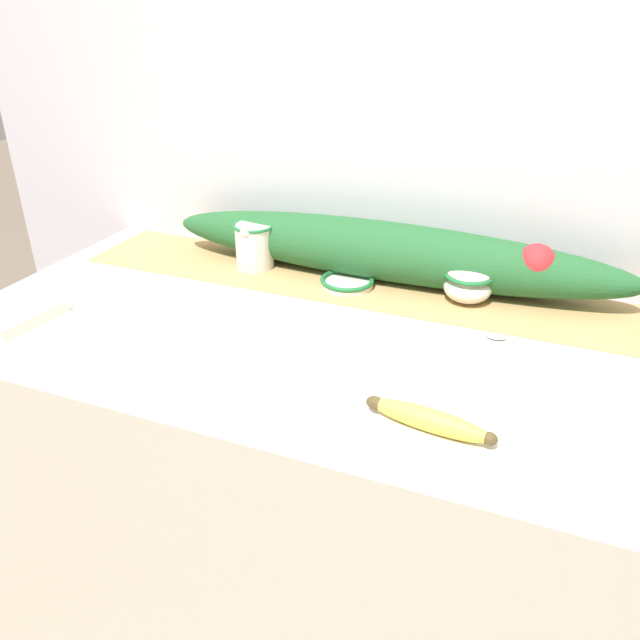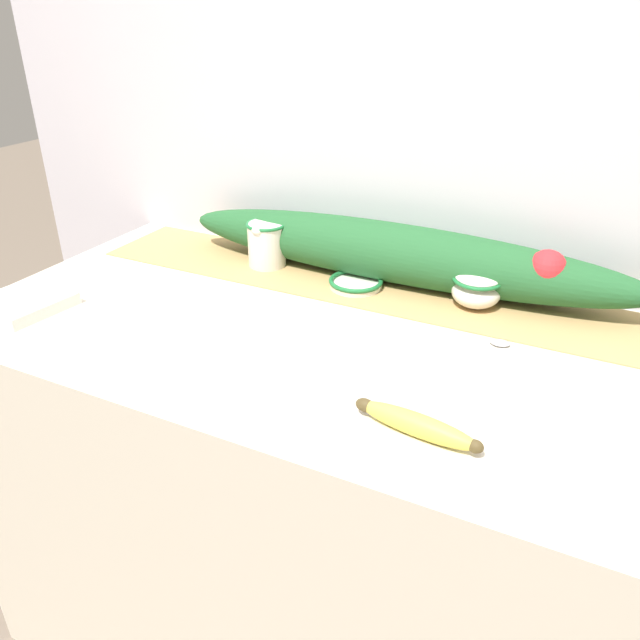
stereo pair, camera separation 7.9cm
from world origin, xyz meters
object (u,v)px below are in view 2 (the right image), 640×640
banana (417,424)px  small_dish (356,283)px  cream_pitcher (267,242)px  sugar_bowl (477,288)px  spoon (495,342)px  napkin_stack (25,302)px

banana → small_dish: bearing=123.2°
cream_pitcher → banana: cream_pitcher is taller
small_dish → banana: banana is taller
sugar_bowl → small_dish: sugar_bowl is taller
spoon → small_dish: bearing=152.2°
sugar_bowl → napkin_stack: bearing=-153.4°
napkin_stack → cream_pitcher: bearing=51.5°
banana → sugar_bowl: bearing=93.3°
banana → napkin_stack: bearing=177.1°
small_dish → banana: (0.30, -0.45, 0.01)m
napkin_stack → sugar_bowl: bearing=26.6°
spoon → napkin_stack: size_ratio=0.94×
cream_pitcher → sugar_bowl: size_ratio=1.09×
small_dish → napkin_stack: napkin_stack is taller
banana → spoon: 0.34m
cream_pitcher → small_dish: bearing=-6.1°
cream_pitcher → napkin_stack: cream_pitcher is taller
small_dish → banana: 0.54m
sugar_bowl → banana: sugar_bowl is taller
cream_pitcher → spoon: bearing=-13.9°
cream_pitcher → napkin_stack: (-0.35, -0.43, -0.05)m
sugar_bowl → spoon: sugar_bowl is taller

